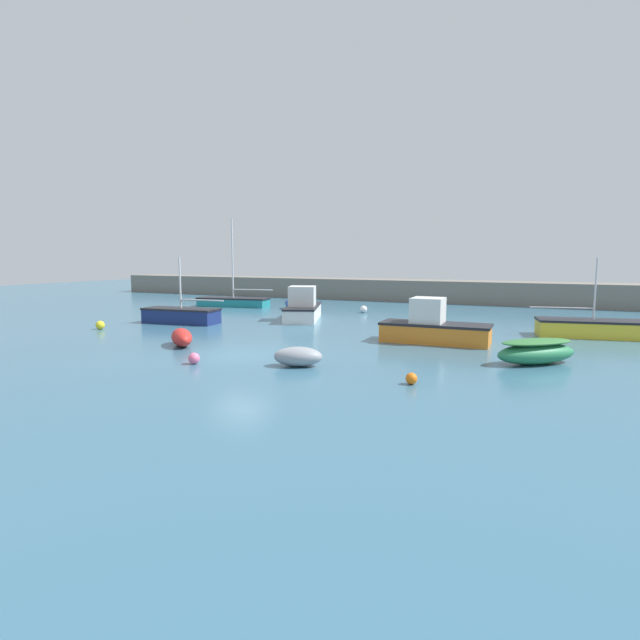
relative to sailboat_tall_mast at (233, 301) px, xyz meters
The scene contains 15 objects.
ground_plane 21.14m from the sailboat_tall_mast, 54.73° to the right, with size 120.00×120.00×0.20m, color #38667F.
harbor_breakwater 16.86m from the sailboat_tall_mast, 43.60° to the left, with size 66.97×3.73×1.98m, color slate.
sailboat_tall_mast is the anchor object (origin of this frame).
fishing_dinghy_green 23.89m from the sailboat_tall_mast, 49.72° to the right, with size 2.09×1.60×0.75m.
sailboat_twin_hulled 10.70m from the sailboat_tall_mast, 73.07° to the right, with size 5.49×2.19×4.12m.
motorboat_grey_hull 10.74m from the sailboat_tall_mast, 30.52° to the right, with size 3.86×6.05×2.24m.
sailboat_short_mast 26.77m from the sailboat_tall_mast, 12.19° to the right, with size 5.90×2.85×4.10m.
open_tender_yellow 5.68m from the sailboat_tall_mast, ahead, with size 2.93×2.97×0.87m.
cabin_cruiser_white 21.84m from the sailboat_tall_mast, 29.59° to the right, with size 5.22×2.00×2.18m.
dinghy_near_pier 18.71m from the sailboat_tall_mast, 62.86° to the right, with size 2.30×2.23×0.82m.
rowboat_with_red_cover 27.49m from the sailboat_tall_mast, 30.57° to the right, with size 3.42×3.27×0.98m.
mooring_buoy_white 11.53m from the sailboat_tall_mast, ahead, with size 0.53×0.53×0.53m, color white.
mooring_buoy_orange 27.71m from the sailboat_tall_mast, 43.61° to the right, with size 0.39×0.39×0.39m, color orange.
mooring_buoy_pink 22.74m from the sailboat_tall_mast, 59.36° to the right, with size 0.44×0.44×0.44m, color #EA668C.
mooring_buoy_yellow 14.34m from the sailboat_tall_mast, 87.34° to the right, with size 0.49×0.49×0.49m, color yellow.
Camera 1 is at (11.78, -17.55, 4.14)m, focal length 28.00 mm.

